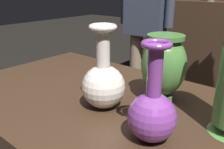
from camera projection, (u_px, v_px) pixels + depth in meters
name	position (u px, v px, depth m)	size (l,w,h in m)	color
vase_centerpiece	(103.00, 82.00, 0.72)	(0.13, 0.13, 0.25)	silver
vase_tall_behind	(152.00, 112.00, 0.56)	(0.12, 0.12, 0.24)	#7A388E
vase_right_accent	(164.00, 65.00, 0.75)	(0.14, 0.14, 0.21)	#477A38
visitor_near_left	(146.00, 17.00, 2.00)	(0.47, 0.21, 1.54)	#846B56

